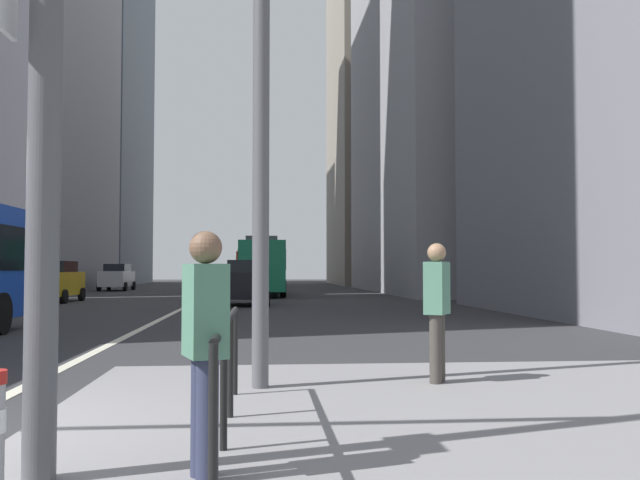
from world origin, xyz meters
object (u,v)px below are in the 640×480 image
(car_oncoming_mid, at_px, (117,277))
(car_receding_near, at_px, (245,282))
(car_receding_far, at_px, (265,276))
(car_oncoming_far, at_px, (54,281))
(pedestrian_waiting, at_px, (437,305))
(city_bus_red_distant, at_px, (253,266))
(city_bus_red_receding, at_px, (261,265))
(pedestrian_far, at_px, (205,341))

(car_oncoming_mid, bearing_deg, car_receding_near, -65.27)
(car_receding_far, distance_m, car_oncoming_far, 24.31)
(car_oncoming_mid, relative_size, pedestrian_waiting, 2.49)
(car_receding_near, relative_size, pedestrian_waiting, 2.37)
(city_bus_red_distant, bearing_deg, city_bus_red_receding, -88.29)
(city_bus_red_receding, height_order, car_oncoming_mid, city_bus_red_receding)
(city_bus_red_receding, distance_m, pedestrian_far, 36.73)
(city_bus_red_distant, height_order, car_oncoming_mid, city_bus_red_distant)
(city_bus_red_receding, bearing_deg, car_oncoming_mid, 136.83)
(city_bus_red_distant, bearing_deg, car_oncoming_mid, -124.69)
(pedestrian_far, bearing_deg, pedestrian_waiting, 55.43)
(car_oncoming_mid, xyz_separation_m, pedestrian_waiting, (12.64, -42.81, 0.12))
(city_bus_red_receding, distance_m, pedestrian_waiting, 33.10)
(car_oncoming_mid, distance_m, pedestrian_far, 47.60)
(city_bus_red_distant, relative_size, pedestrian_waiting, 6.81)
(car_oncoming_mid, height_order, pedestrian_waiting, car_oncoming_mid)
(car_oncoming_mid, distance_m, pedestrian_waiting, 44.64)
(car_oncoming_mid, relative_size, car_receding_near, 1.05)
(pedestrian_far, bearing_deg, city_bus_red_receding, 89.46)
(car_receding_near, relative_size, car_receding_far, 0.96)
(car_oncoming_far, bearing_deg, car_receding_near, -21.14)
(pedestrian_waiting, bearing_deg, car_receding_far, 92.26)
(pedestrian_waiting, bearing_deg, city_bus_red_receding, 93.82)
(city_bus_red_distant, relative_size, pedestrian_far, 7.08)
(car_oncoming_far, height_order, pedestrian_waiting, car_oncoming_far)
(car_receding_near, bearing_deg, car_receding_far, 87.80)
(pedestrian_waiting, bearing_deg, city_bus_red_distant, 92.93)
(city_bus_red_distant, distance_m, car_oncoming_mid, 17.11)
(car_receding_near, bearing_deg, city_bus_red_receding, 86.78)
(city_bus_red_receding, relative_size, car_oncoming_far, 2.53)
(city_bus_red_distant, bearing_deg, pedestrian_waiting, -87.07)
(car_oncoming_mid, bearing_deg, pedestrian_waiting, -73.54)
(city_bus_red_distant, relative_size, car_oncoming_far, 2.74)
(car_oncoming_mid, distance_m, car_oncoming_far, 17.77)
(pedestrian_far, bearing_deg, car_receding_far, 89.22)
(city_bus_red_distant, xyz_separation_m, pedestrian_far, (0.36, -60.57, -0.77))
(city_bus_red_distant, relative_size, car_receding_near, 2.87)
(car_receding_far, distance_m, pedestrian_far, 50.90)
(car_oncoming_mid, relative_size, car_oncoming_far, 1.01)
(car_receding_far, bearing_deg, pedestrian_waiting, -87.74)
(car_receding_near, relative_size, car_oncoming_far, 0.96)
(city_bus_red_distant, distance_m, car_oncoming_far, 33.07)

